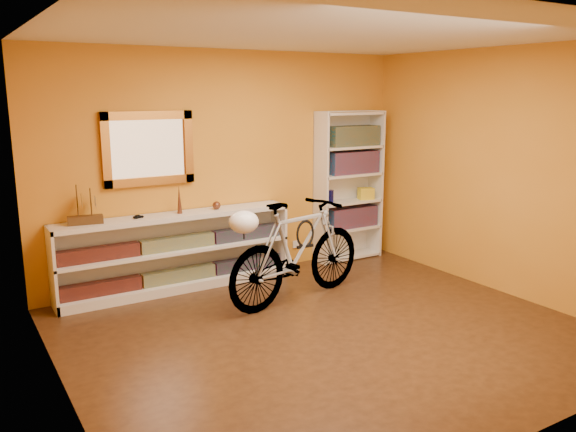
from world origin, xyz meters
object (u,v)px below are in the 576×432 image
bookcase (349,186)px  helmet (244,222)px  console_unit (177,252)px  bicycle (298,251)px

bookcase → helmet: 2.37m
helmet → console_unit: bearing=103.3°
helmet → bookcase: bearing=28.4°
console_unit → bookcase: size_ratio=1.37×
bookcase → helmet: bearing=-151.6°
bookcase → bicycle: bearing=-144.7°
bookcase → helmet: size_ratio=6.64×
console_unit → bicycle: bicycle is taller
bicycle → helmet: size_ratio=6.37×
console_unit → bicycle: (0.94, -0.97, 0.11)m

